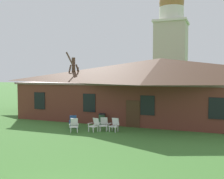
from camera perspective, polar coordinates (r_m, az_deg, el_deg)
brick_building at (r=25.23m, az=10.27°, el=0.36°), size 25.41×10.40×5.59m
dome_tower at (r=44.19m, az=12.46°, el=8.63°), size 5.18×5.18×18.20m
lawn_chair_by_porch at (r=20.77m, az=-8.28°, el=-6.77°), size 0.84×0.86×0.96m
lawn_chair_near_door at (r=19.44m, az=-8.06°, el=-7.46°), size 0.81×0.85×0.96m
lawn_chair_left_end at (r=19.41m, az=-3.77°, el=-7.46°), size 0.76×0.81×0.96m
lawn_chair_middle at (r=19.63m, az=-1.76°, el=-7.33°), size 0.75×0.80×0.96m
lawn_chair_right_end at (r=19.37m, az=0.52°, el=-7.47°), size 0.68×0.71×0.96m
bare_tree_beside_building at (r=28.04m, az=-8.18°, el=1.47°), size 1.40×1.40×6.41m
trash_bin at (r=21.49m, az=-2.16°, el=-6.41°), size 0.56×0.56×0.98m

